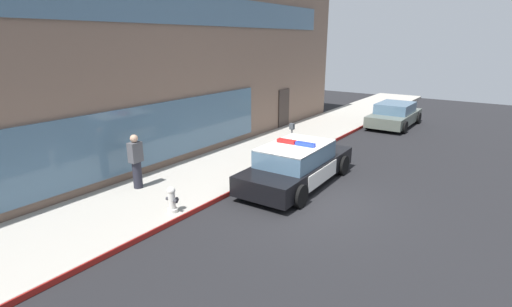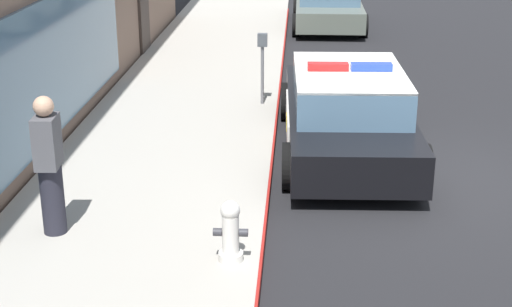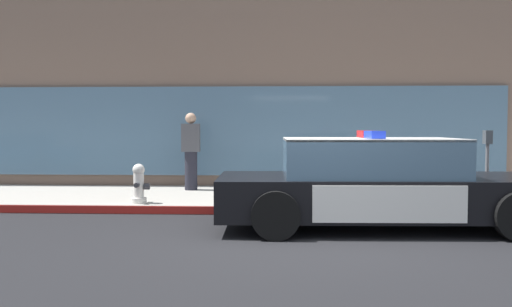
% 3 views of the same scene
% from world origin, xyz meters
% --- Properties ---
extents(ground, '(48.00, 48.00, 0.00)m').
position_xyz_m(ground, '(0.00, 0.00, 0.00)').
color(ground, black).
extents(sidewalk, '(48.00, 3.39, 0.15)m').
position_xyz_m(sidewalk, '(0.00, 3.83, 0.07)').
color(sidewalk, '#A39E93').
rests_on(sidewalk, ground).
extents(curb_red_paint, '(28.80, 0.04, 0.14)m').
position_xyz_m(curb_red_paint, '(0.00, 2.12, 0.08)').
color(curb_red_paint, maroon).
rests_on(curb_red_paint, ground).
extents(storefront_building, '(24.85, 9.02, 7.85)m').
position_xyz_m(storefront_building, '(0.45, 10.03, 3.92)').
color(storefront_building, '#7A6051').
rests_on(storefront_building, ground).
extents(police_cruiser, '(5.06, 2.20, 1.49)m').
position_xyz_m(police_cruiser, '(1.24, 0.95, 0.68)').
color(police_cruiser, black).
rests_on(police_cruiser, ground).
extents(fire_hydrant, '(0.34, 0.39, 0.73)m').
position_xyz_m(fire_hydrant, '(-2.87, 2.45, 0.50)').
color(fire_hydrant, silver).
rests_on(fire_hydrant, sidewalk).
extents(pedestrian_on_sidewalk, '(0.42, 0.28, 1.71)m').
position_xyz_m(pedestrian_on_sidewalk, '(-2.27, 4.64, 1.01)').
color(pedestrian_on_sidewalk, '#23232D').
rests_on(pedestrian_on_sidewalk, sidewalk).
extents(parking_meter, '(0.12, 0.18, 1.34)m').
position_xyz_m(parking_meter, '(3.38, 2.41, 1.08)').
color(parking_meter, slate).
rests_on(parking_meter, sidewalk).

